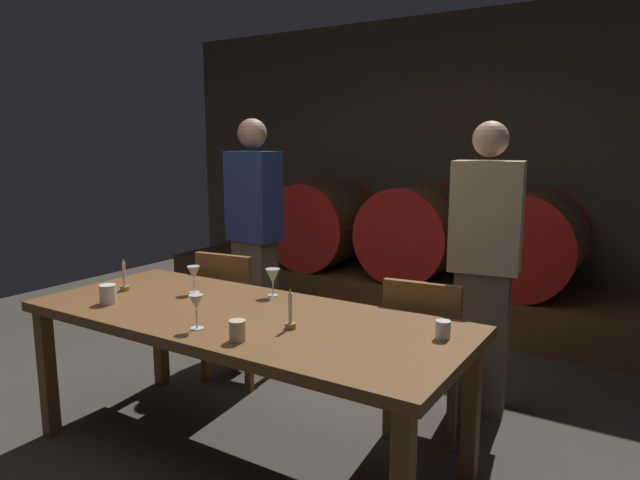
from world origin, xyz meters
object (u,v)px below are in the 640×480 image
(chair_left, at_px, (234,310))
(wine_glass_right, at_px, (196,304))
(wine_barrel_left, at_px, (325,224))
(wine_barrel_center, at_px, (417,232))
(guest_left, at_px, (254,232))
(candle_right, at_px, (290,318))
(guest_right, at_px, (484,268))
(cup_right, at_px, (443,330))
(cup_center, at_px, (237,331))
(chair_right, at_px, (426,350))
(candle_left, at_px, (125,282))
(wine_glass_center, at_px, (273,277))
(cup_left, at_px, (108,294))
(wine_glass_left, at_px, (194,274))
(dining_table, at_px, (242,327))
(wine_barrel_right, at_px, (529,242))

(chair_left, relative_size, wine_glass_right, 5.63)
(wine_barrel_left, bearing_deg, wine_glass_right, -68.91)
(wine_barrel_center, height_order, guest_left, guest_left)
(candle_right, bearing_deg, guest_left, 133.47)
(guest_right, distance_m, cup_right, 0.95)
(wine_barrel_center, relative_size, cup_center, 9.69)
(chair_right, bearing_deg, candle_left, 18.26)
(wine_barrel_center, relative_size, candle_right, 4.60)
(chair_left, height_order, cup_center, chair_left)
(chair_left, xyz_separation_m, chair_right, (1.33, -0.01, 0.00))
(wine_barrel_left, relative_size, guest_left, 0.49)
(wine_glass_center, distance_m, cup_left, 0.85)
(guest_right, bearing_deg, candle_left, 25.49)
(guest_right, xyz_separation_m, wine_glass_left, (-1.32, -0.96, -0.00))
(candle_right, distance_m, cup_center, 0.27)
(wine_barrel_center, bearing_deg, chair_right, -66.16)
(wine_glass_left, bearing_deg, guest_left, 112.72)
(candle_right, distance_m, wine_glass_center, 0.56)
(chair_left, height_order, wine_glass_center, wine_glass_center)
(dining_table, xyz_separation_m, wine_glass_right, (-0.02, -0.28, 0.19))
(cup_center, xyz_separation_m, cup_right, (0.72, 0.48, -0.01))
(cup_center, distance_m, cup_right, 0.87)
(wine_glass_right, height_order, cup_left, wine_glass_right)
(wine_barrel_left, height_order, wine_barrel_center, same)
(cup_center, bearing_deg, wine_barrel_center, 98.11)
(wine_barrel_left, distance_m, dining_table, 2.90)
(cup_left, relative_size, cup_right, 1.27)
(wine_barrel_center, xyz_separation_m, chair_right, (0.88, -2.00, -0.29))
(guest_left, height_order, cup_left, guest_left)
(dining_table, height_order, candle_left, candle_left)
(wine_barrel_left, relative_size, cup_right, 11.13)
(guest_left, xyz_separation_m, candle_right, (1.27, -1.34, -0.10))
(chair_right, distance_m, guest_right, 0.61)
(wine_barrel_right, relative_size, candle_right, 4.60)
(chair_left, distance_m, guest_right, 1.60)
(cup_center, relative_size, cup_right, 1.15)
(wine_barrel_center, distance_m, cup_left, 2.94)
(wine_barrel_right, relative_size, cup_center, 9.69)
(chair_left, xyz_separation_m, cup_left, (-0.06, -0.91, 0.31))
(dining_table, xyz_separation_m, wine_glass_center, (-0.06, 0.33, 0.18))
(chair_left, relative_size, guest_right, 0.52)
(chair_right, xyz_separation_m, candle_right, (-0.36, -0.72, 0.31))
(wine_barrel_center, relative_size, candle_left, 4.64)
(chair_right, bearing_deg, cup_right, 112.05)
(wine_glass_right, height_order, cup_center, wine_glass_right)
(chair_right, bearing_deg, guest_right, -115.27)
(wine_barrel_right, relative_size, guest_right, 0.51)
(chair_right, bearing_deg, wine_barrel_center, -72.02)
(chair_right, bearing_deg, chair_left, -6.34)
(cup_left, bearing_deg, candle_right, 9.54)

